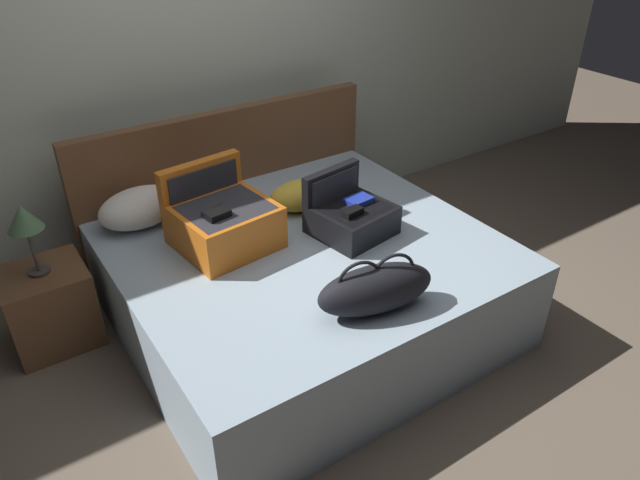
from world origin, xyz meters
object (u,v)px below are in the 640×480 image
at_px(pillow_center_head, 302,195).
at_px(table_lamp, 24,220).
at_px(pillow_near_headboard, 140,208).
at_px(nightstand, 50,307).
at_px(duffel_bag, 376,289).
at_px(bed, 307,285).
at_px(hard_case_medium, 351,215).
at_px(hard_case_large, 223,221).

xyz_separation_m(pillow_center_head, table_lamp, (-1.46, 0.29, 0.15)).
relative_size(pillow_near_headboard, nightstand, 1.03).
relative_size(duffel_bag, table_lamp, 1.48).
bearing_deg(duffel_bag, bed, 86.54).
distance_m(bed, pillow_near_headboard, 1.04).
relative_size(duffel_bag, pillow_center_head, 1.47).
relative_size(hard_case_medium, nightstand, 0.98).
xyz_separation_m(duffel_bag, pillow_near_headboard, (-0.62, 1.36, -0.01)).
xyz_separation_m(pillow_center_head, nightstand, (-1.46, 0.29, -0.39)).
bearing_deg(hard_case_medium, duffel_bag, -126.50).
xyz_separation_m(hard_case_large, pillow_center_head, (0.57, 0.11, -0.06)).
distance_m(hard_case_medium, pillow_center_head, 0.39).
height_order(bed, pillow_near_headboard, pillow_near_headboard).
height_order(hard_case_medium, duffel_bag, hard_case_medium).
distance_m(duffel_bag, table_lamp, 1.79).
bearing_deg(hard_case_large, hard_case_medium, -29.76).
relative_size(bed, hard_case_medium, 4.30).
distance_m(hard_case_medium, duffel_bag, 0.70).
distance_m(hard_case_large, hard_case_medium, 0.70).
height_order(bed, hard_case_medium, hard_case_medium).
xyz_separation_m(bed, pillow_center_head, (0.20, 0.36, 0.36)).
height_order(duffel_bag, table_lamp, table_lamp).
height_order(pillow_center_head, nightstand, pillow_center_head).
bearing_deg(pillow_near_headboard, hard_case_medium, -37.81).
bearing_deg(hard_case_large, nightstand, 149.30).
bearing_deg(nightstand, duffel_bag, -46.89).
bearing_deg(bed, table_lamp, 152.58).
distance_m(hard_case_large, pillow_center_head, 0.58).
bearing_deg(table_lamp, duffel_bag, -46.89).
bearing_deg(duffel_bag, hard_case_large, 109.68).
bearing_deg(hard_case_medium, bed, 166.10).
xyz_separation_m(hard_case_medium, table_lamp, (-1.54, 0.67, 0.13)).
xyz_separation_m(hard_case_medium, pillow_near_headboard, (-0.94, 0.73, 0.00)).
relative_size(pillow_center_head, nightstand, 0.87).
bearing_deg(nightstand, bed, -27.42).
bearing_deg(bed, pillow_center_head, 60.78).
bearing_deg(pillow_center_head, hard_case_large, -168.75).
height_order(bed, hard_case_large, hard_case_large).
xyz_separation_m(bed, pillow_near_headboard, (-0.66, 0.71, 0.38)).
relative_size(hard_case_medium, duffel_bag, 0.77).
relative_size(duffel_bag, pillow_near_headboard, 1.25).
height_order(hard_case_large, table_lamp, hard_case_large).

